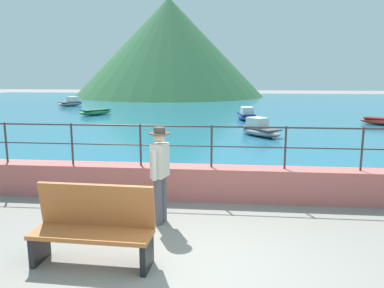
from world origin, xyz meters
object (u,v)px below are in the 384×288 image
boat_1 (384,121)px  boat_3 (260,129)px  person_walking (160,170)px  boat_2 (96,112)px  boat_0 (246,115)px  boat_5 (71,103)px  bench_main (94,225)px

boat_1 → boat_3: 7.84m
person_walking → boat_2: bearing=113.3°
boat_0 → boat_5: (-14.04, 8.32, 0.00)m
boat_5 → boat_2: bearing=-55.9°
bench_main → boat_2: (-6.77, 18.85, -0.30)m
boat_0 → boat_1: 7.17m
boat_2 → boat_5: boat_5 is taller
boat_1 → boat_0: bearing=167.4°
boat_1 → person_walking: bearing=-122.9°
bench_main → boat_3: 11.84m
boat_2 → boat_3: boat_3 is taller
bench_main → boat_0: size_ratio=0.71×
boat_1 → boat_2: 16.86m
boat_5 → boat_1: bearing=-25.2°
boat_2 → boat_3: size_ratio=0.99×
person_walking → boat_5: 26.76m
boat_3 → boat_5: same height
boat_3 → bench_main: bearing=-105.4°
boat_3 → boat_0: bearing=93.7°
boat_0 → boat_1: bearing=-12.6°
person_walking → boat_3: 10.20m
boat_3 → person_walking: bearing=-104.1°
bench_main → boat_5: bench_main is taller
boat_1 → boat_2: same height
boat_0 → boat_2: (-9.55, 1.68, -0.07)m
bench_main → boat_3: size_ratio=0.72×
boat_2 → boat_5: size_ratio=0.97×
boat_0 → boat_3: 5.77m
boat_5 → bench_main: bearing=-66.2°
boat_0 → bench_main: bearing=-99.2°
boat_0 → boat_2: 9.70m
bench_main → boat_1: (9.78, 15.61, -0.30)m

